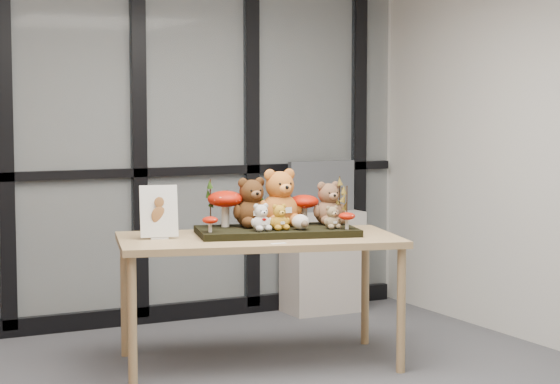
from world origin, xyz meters
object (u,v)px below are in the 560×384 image
display_table (258,248)px  bear_brown_medium (251,200)px  sign_holder (159,214)px  monitor (322,186)px  mushroom_front_left (210,224)px  mushroom_front_right (347,220)px  bear_small_yellow (279,216)px  mushroom_back_left (225,207)px  bear_beige_small (332,216)px  bear_white_bow (261,216)px  mushroom_back_right (304,208)px  diorama_tray (277,231)px  plush_cream_hedgehog (300,221)px  bear_tan_back (328,201)px  bear_pooh_yellow (279,195)px  cabinet (323,262)px

display_table → bear_brown_medium: bearing=95.3°
sign_holder → monitor: 1.90m
mushroom_front_left → mushroom_front_right: 0.80m
bear_small_yellow → mushroom_back_left: mushroom_back_left is taller
bear_brown_medium → mushroom_front_left: bear_brown_medium is taller
sign_holder → monitor: monitor is taller
mushroom_back_left → monitor: size_ratio=0.45×
bear_small_yellow → mushroom_back_left: (-0.22, 0.28, 0.04)m
monitor → bear_beige_small: bearing=-116.8°
bear_white_bow → bear_beige_small: bearing=2.3°
display_table → mushroom_back_right: 0.42m
diorama_tray → plush_cream_hedgehog: 0.18m
bear_tan_back → mushroom_front_left: bearing=-162.2°
bear_pooh_yellow → bear_brown_medium: bearing=178.7°
bear_white_bow → mushroom_back_left: 0.29m
bear_white_bow → display_table: bearing=94.2°
bear_brown_medium → mushroom_back_left: bearing=171.2°
display_table → mushroom_back_left: size_ratio=7.44×
bear_pooh_yellow → monitor: bearing=65.2°
bear_pooh_yellow → mushroom_front_right: size_ratio=3.47×
mushroom_front_left → bear_white_bow: bearing=-13.1°
display_table → bear_small_yellow: 0.22m
bear_pooh_yellow → mushroom_back_right: (0.17, -0.00, -0.09)m
bear_small_yellow → bear_pooh_yellow: bearing=77.7°
bear_tan_back → cabinet: (0.57, 1.09, -0.57)m
bear_pooh_yellow → bear_brown_medium: 0.17m
bear_pooh_yellow → mushroom_back_right: size_ratio=1.90×
bear_pooh_yellow → bear_beige_small: bear_pooh_yellow is taller
monitor → mushroom_back_left: bearing=-141.2°
cabinet → mushroom_back_left: bearing=-141.7°
plush_cream_hedgehog → mushroom_back_left: size_ratio=0.42×
diorama_tray → bear_white_bow: 0.20m
display_table → bear_tan_back: size_ratio=6.18×
monitor → bear_pooh_yellow: bearing=-129.6°
sign_holder → diorama_tray: bearing=0.8°
diorama_tray → bear_white_bow: bear_white_bow is taller
bear_tan_back → bear_white_bow: 0.52m
bear_small_yellow → mushroom_front_left: bearing=-176.3°
mushroom_front_left → monitor: size_ratio=0.19×
mushroom_front_right → cabinet: 1.56m
monitor → mushroom_front_left: bearing=-139.9°
mushroom_front_right → mushroom_back_left: bearing=144.2°
bear_pooh_yellow → mushroom_front_right: 0.44m
display_table → mushroom_front_left: 0.34m
bear_pooh_yellow → bear_small_yellow: 0.22m
bear_brown_medium → sign_holder: bearing=-166.7°
cabinet → monitor: (-0.00, 0.02, 0.55)m
bear_pooh_yellow → bear_tan_back: size_ratio=1.32×
diorama_tray → display_table: bearing=-153.4°
bear_white_bow → mushroom_front_right: bearing=-3.1°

